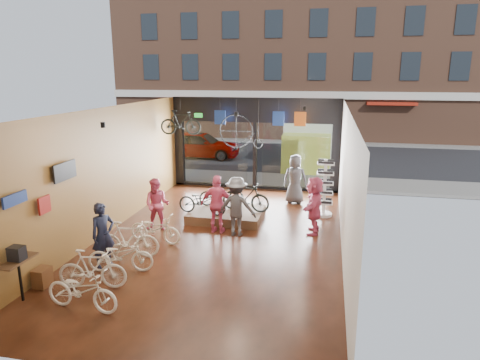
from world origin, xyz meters
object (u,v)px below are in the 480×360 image
(floor_bike_2, at_px, (121,255))
(floor_bike_4, at_px, (155,229))
(display_platform, at_px, (227,215))
(floor_bike_0, at_px, (82,290))
(display_bike_left, at_px, (202,201))
(customer_4, at_px, (295,179))
(floor_bike_1, at_px, (92,269))
(customer_3, at_px, (237,207))
(customer_5, at_px, (314,205))
(floor_bike_3, at_px, (128,239))
(customer_1, at_px, (157,205))
(customer_2, at_px, (218,204))
(street_car, at_px, (200,144))
(customer_0, at_px, (103,235))
(penny_farthing, at_px, (243,133))
(box_truck, at_px, (309,140))
(sunglasses_rack, at_px, (325,188))
(display_bike_right, at_px, (221,194))
(hung_bike, at_px, (181,123))
(display_bike_mid, at_px, (246,197))

(floor_bike_2, bearing_deg, floor_bike_4, -15.01)
(display_platform, bearing_deg, floor_bike_0, -104.41)
(display_platform, height_order, display_bike_left, display_bike_left)
(customer_4, bearing_deg, floor_bike_0, 71.58)
(floor_bike_1, height_order, display_bike_left, display_bike_left)
(customer_3, distance_m, customer_5, 2.35)
(floor_bike_3, xyz_separation_m, customer_4, (3.92, 5.83, 0.43))
(customer_1, height_order, customer_2, customer_2)
(street_car, relative_size, customer_3, 2.52)
(floor_bike_0, xyz_separation_m, floor_bike_2, (-0.05, 1.79, -0.01))
(floor_bike_3, xyz_separation_m, customer_0, (-0.34, -0.63, 0.34))
(street_car, height_order, customer_4, customer_4)
(customer_4, bearing_deg, street_car, -47.22)
(display_bike_left, relative_size, penny_farthing, 0.98)
(box_truck, relative_size, floor_bike_3, 4.27)
(customer_5, bearing_deg, floor_bike_2, -48.35)
(customer_3, bearing_deg, sunglasses_rack, -136.86)
(customer_3, height_order, customer_5, customer_3)
(floor_bike_2, xyz_separation_m, customer_1, (-0.22, 2.90, 0.40))
(floor_bike_4, distance_m, display_bike_right, 3.22)
(street_car, bearing_deg, hung_bike, -168.10)
(display_bike_mid, height_order, customer_5, customer_5)
(display_bike_mid, bearing_deg, floor_bike_0, 168.56)
(display_platform, height_order, customer_2, customer_2)
(floor_bike_0, height_order, display_platform, floor_bike_0)
(display_platform, height_order, penny_farthing, penny_farthing)
(floor_bike_1, relative_size, floor_bike_2, 0.98)
(street_car, bearing_deg, customer_1, -169.49)
(sunglasses_rack, bearing_deg, customer_5, -91.08)
(customer_1, bearing_deg, floor_bike_1, -94.17)
(customer_0, distance_m, customer_1, 2.73)
(customer_3, relative_size, customer_4, 0.97)
(customer_1, xyz_separation_m, customer_5, (4.75, 0.74, 0.06))
(floor_bike_2, xyz_separation_m, floor_bike_3, (-0.20, 0.82, 0.08))
(box_truck, height_order, customer_3, box_truck)
(box_truck, relative_size, floor_bike_0, 4.30)
(customer_0, bearing_deg, floor_bike_0, -126.73)
(display_bike_right, relative_size, customer_5, 0.87)
(display_bike_right, xyz_separation_m, customer_5, (3.21, -1.24, 0.18))
(customer_4, height_order, customer_5, customer_4)
(customer_1, distance_m, customer_5, 4.81)
(floor_bike_3, relative_size, penny_farthing, 0.99)
(floor_bike_2, xyz_separation_m, display_bike_mid, (2.27, 4.41, 0.37))
(floor_bike_3, relative_size, customer_0, 1.00)
(display_bike_mid, height_order, customer_0, customer_0)
(display_bike_mid, distance_m, customer_2, 1.47)
(floor_bike_3, bearing_deg, display_bike_mid, -42.68)
(street_car, distance_m, customer_0, 14.45)
(street_car, relative_size, customer_2, 2.52)
(box_truck, height_order, display_bike_mid, box_truck)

